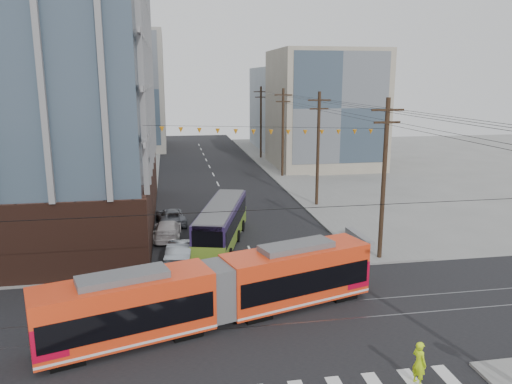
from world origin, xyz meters
TOP-DOWN VIEW (x-y plane):
  - ground at (0.00, 0.00)m, footprint 160.00×160.00m
  - bg_bldg_nw_near at (-17.00, 52.00)m, footprint 18.00×16.00m
  - bg_bldg_ne_near at (16.00, 48.00)m, footprint 14.00×14.00m
  - bg_bldg_nw_far at (-14.00, 72.00)m, footprint 16.00×18.00m
  - bg_bldg_ne_far at (18.00, 68.00)m, footprint 16.00×16.00m
  - utility_pole_far at (8.50, 56.00)m, footprint 0.30×0.30m
  - streetcar at (-3.38, 3.83)m, footprint 17.46×7.54m
  - city_bus at (-1.85, 16.29)m, footprint 5.24×11.14m
  - parked_car_silver at (-4.98, 12.75)m, footprint 2.36×4.94m
  - parked_car_white at (-5.89, 18.12)m, footprint 2.28×5.04m
  - parked_car_grey at (-5.60, 22.14)m, footprint 2.78×5.06m
  - pedestrian at (4.14, -2.86)m, footprint 0.64×0.79m
  - jersey_barrier at (8.30, 14.26)m, footprint 1.12×3.96m

SIDE VIEW (x-z plane):
  - ground at x=0.00m, z-range 0.00..0.00m
  - jersey_barrier at x=8.30m, z-range 0.00..0.78m
  - parked_car_grey at x=-5.60m, z-range 0.00..1.34m
  - parked_car_white at x=-5.89m, z-range 0.00..1.43m
  - parked_car_silver at x=-4.98m, z-range 0.00..1.56m
  - pedestrian at x=4.14m, z-range 0.00..1.88m
  - city_bus at x=-1.85m, z-range 0.00..3.09m
  - streetcar at x=-3.38m, z-range 0.00..3.37m
  - utility_pole_far at x=8.50m, z-range 0.00..11.00m
  - bg_bldg_ne_far at x=18.00m, z-range 0.00..14.00m
  - bg_bldg_ne_near at x=16.00m, z-range 0.00..16.00m
  - bg_bldg_nw_near at x=-17.00m, z-range 0.00..18.00m
  - bg_bldg_nw_far at x=-14.00m, z-range 0.00..20.00m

